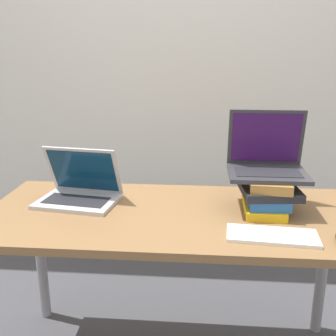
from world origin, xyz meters
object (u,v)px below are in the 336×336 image
object	(u,v)px
laptop_on_books	(267,161)
wireless_keyboard	(272,235)
book_stack	(267,193)
laptop_left	(80,191)

from	to	relation	value
laptop_on_books	wireless_keyboard	distance (m)	0.34
book_stack	laptop_on_books	bearing A→B (deg)	93.17
laptop_left	laptop_on_books	size ratio (longest dim) A/B	1.15
book_stack	wireless_keyboard	size ratio (longest dim) A/B	0.87
book_stack	wireless_keyboard	xyz separation A→B (m)	(-0.02, -0.24, -0.07)
laptop_left	laptop_on_books	xyz separation A→B (m)	(0.76, 0.01, 0.14)
laptop_left	wireless_keyboard	size ratio (longest dim) A/B	1.11
laptop_on_books	laptop_left	bearing A→B (deg)	-179.30
wireless_keyboard	book_stack	bearing A→B (deg)	86.23
book_stack	laptop_on_books	world-z (taller)	laptop_on_books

